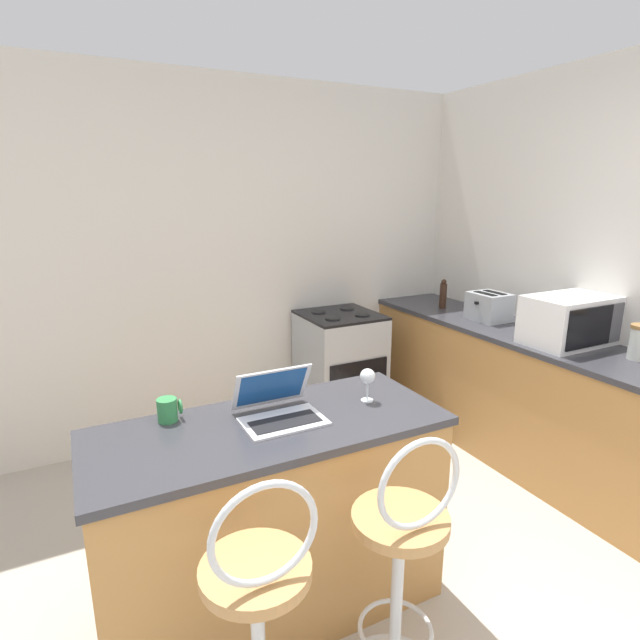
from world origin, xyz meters
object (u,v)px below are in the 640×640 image
laptop (278,406)px  stove_range (340,369)px  bar_stool_far (401,573)px  toaster (489,307)px  storage_jar (640,342)px  microwave (570,320)px  bar_stool_near (260,631)px  pepper_mill (443,294)px  mug_green (168,410)px  wine_glass_short (368,377)px

laptop → stove_range: 1.91m
bar_stool_far → toaster: (1.77, 1.40, 0.49)m
storage_jar → bar_stool_far: bearing=-168.8°
laptop → microwave: size_ratio=0.62×
bar_stool_near → microwave: size_ratio=1.98×
bar_stool_far → microwave: (1.78, 0.75, 0.54)m
toaster → microwave: bearing=-89.9°
microwave → pepper_mill: bearing=92.3°
mug_green → laptop: bearing=-23.2°
bar_stool_far → mug_green: bearing=129.0°
storage_jar → laptop: bearing=173.9°
mug_green → pepper_mill: bearing=24.8°
stove_range → bar_stool_far: bearing=-113.6°
toaster → laptop: bearing=-157.8°
bar_stool_near → storage_jar: bearing=8.8°
bar_stool_near → mug_green: size_ratio=10.75×
mug_green → stove_range: bearing=40.2°
toaster → storage_jar: (0.09, -1.03, -0.00)m
mug_green → wine_glass_short: wine_glass_short is taller
microwave → toaster: 0.66m
microwave → toaster: microwave is taller
bar_stool_far → microwave: 2.00m
bar_stool_near → stove_range: bar_stool_near is taller
bar_stool_far → stove_range: bar_stool_far is taller
storage_jar → mug_green: bearing=170.9°
stove_range → microwave: bearing=-56.3°
toaster → wine_glass_short: (-1.57, -0.83, 0.01)m
toaster → mug_green: bearing=-165.2°
bar_stool_near → stove_range: (1.43, 2.06, -0.06)m
laptop → wine_glass_short: bearing=-3.0°
microwave → storage_jar: (0.09, -0.38, -0.05)m
pepper_mill → wine_glass_short: size_ratio=1.55×
bar_stool_near → pepper_mill: bearing=39.4°
storage_jar → toaster: bearing=95.2°
storage_jar → wine_glass_short: bearing=173.1°
microwave → pepper_mill: microwave is taller
bar_stool_near → bar_stool_far: bearing=0.0°
laptop → microwave: microwave is taller
microwave → toaster: size_ratio=2.01×
stove_range → mug_green: size_ratio=9.13×
toaster → pepper_mill: bearing=95.4°
toaster → wine_glass_short: bearing=-152.0°
bar_stool_far → pepper_mill: size_ratio=4.52×
laptop → microwave: bearing=4.5°
laptop → pepper_mill: size_ratio=1.41×
bar_stool_near → laptop: size_ratio=3.21×
microwave → storage_jar: bearing=-76.3°
laptop → storage_jar: laptop is taller
mug_green → toaster: bearing=14.8°
mug_green → wine_glass_short: size_ratio=0.65×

